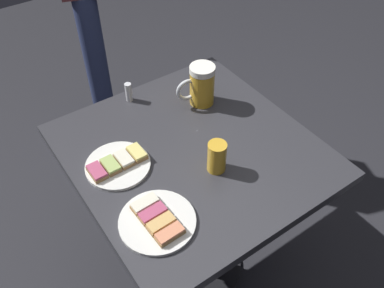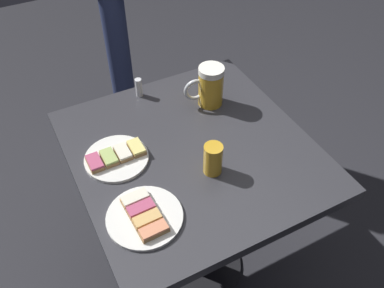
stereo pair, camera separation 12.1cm
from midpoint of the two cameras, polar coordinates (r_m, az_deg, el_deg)
name	(u,v)px [view 2 (the right image)]	position (r m, az deg, el deg)	size (l,w,h in m)	color
ground_plane	(192,264)	(1.94, 1.86, -16.43)	(6.00, 6.00, 0.00)	#28282D
cafe_table	(192,179)	(1.45, 2.40, -5.07)	(0.79, 0.75, 0.75)	black
plate_near	(116,157)	(1.30, -7.88, -1.93)	(0.20, 0.20, 0.03)	white
plate_far	(145,216)	(1.15, -3.61, -10.12)	(0.22, 0.22, 0.03)	white
beer_mug	(210,86)	(1.47, 4.85, 7.92)	(0.09, 0.14, 0.15)	gold
beer_glass_small	(213,159)	(1.23, 5.74, -2.23)	(0.06, 0.06, 0.10)	gold
salt_shaker	(139,87)	(1.53, -5.15, 7.75)	(0.02, 0.02, 0.07)	silver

